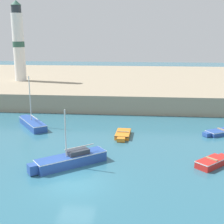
# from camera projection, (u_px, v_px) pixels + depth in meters

# --- Properties ---
(ground_plane) EXTENTS (200.00, 200.00, 0.00)m
(ground_plane) POSITION_uv_depth(u_px,v_px,m) (75.00, 184.00, 21.35)
(ground_plane) COLOR #2D667A
(quay_seawall) EXTENTS (120.00, 40.00, 2.41)m
(quay_seawall) POSITION_uv_depth(u_px,v_px,m) (118.00, 82.00, 58.92)
(quay_seawall) COLOR gray
(quay_seawall) RESTS_ON ground
(dinghy_blue_0) EXTENTS (3.86, 2.84, 0.54)m
(dinghy_blue_0) POSITION_uv_depth(u_px,v_px,m) (221.00, 132.00, 31.94)
(dinghy_blue_0) COLOR #284C9E
(dinghy_blue_0) RESTS_ON ground
(sailboat_blue_2) EXTENTS (5.60, 4.69, 4.54)m
(sailboat_blue_2) POSITION_uv_depth(u_px,v_px,m) (70.00, 159.00, 24.23)
(sailboat_blue_2) COLOR #284C9E
(sailboat_blue_2) RESTS_ON ground
(dinghy_red_3) EXTENTS (2.94, 2.92, 0.65)m
(dinghy_red_3) POSITION_uv_depth(u_px,v_px,m) (212.00, 162.00, 24.22)
(dinghy_red_3) COLOR red
(dinghy_red_3) RESTS_ON ground
(sailboat_blue_4) EXTENTS (4.52, 5.47, 5.61)m
(sailboat_blue_4) POSITION_uv_depth(u_px,v_px,m) (32.00, 123.00, 34.52)
(sailboat_blue_4) COLOR #284C9E
(sailboat_blue_4) RESTS_ON ground
(dinghy_orange_6) EXTENTS (1.52, 3.50, 0.51)m
(dinghy_orange_6) POSITION_uv_depth(u_px,v_px,m) (123.00, 134.00, 31.21)
(dinghy_orange_6) COLOR orange
(dinghy_orange_6) RESTS_ON ground
(lighthouse) EXTENTS (1.91, 1.91, 12.96)m
(lighthouse) POSITION_uv_depth(u_px,v_px,m) (18.00, 43.00, 51.30)
(lighthouse) COLOR silver
(lighthouse) RESTS_ON quay_seawall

